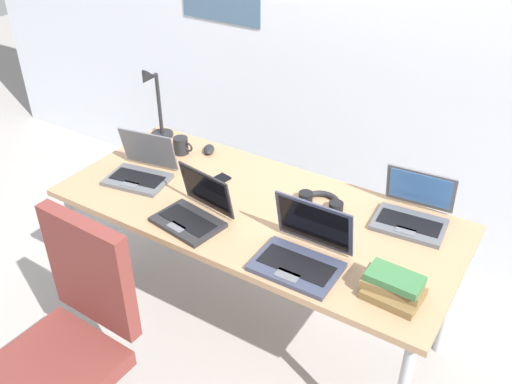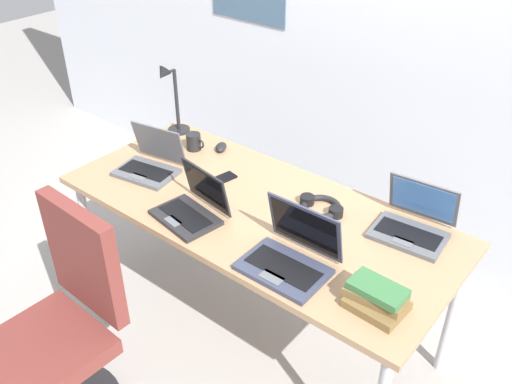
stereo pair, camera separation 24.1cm
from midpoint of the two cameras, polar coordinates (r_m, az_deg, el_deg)
The scene contains 14 objects.
ground_plane at distance 2.94m, azimuth -2.41°, elevation -13.58°, with size 12.00×12.00×0.00m, color gray.
wall_back at distance 3.10m, azimuth 8.97°, elevation 17.01°, with size 6.00×0.13×2.60m.
desk at distance 2.49m, azimuth -2.78°, elevation -2.73°, with size 1.80×0.80×0.74m.
desk_lamp at distance 3.01m, azimuth -12.66°, elevation 8.69°, with size 0.12×0.18×0.40m.
laptop_center at distance 2.40m, azimuth 13.04°, elevation -2.23°, with size 0.31×0.28×0.22m.
laptop_near_mouse at distance 2.73m, azimuth -14.23°, elevation 2.14°, with size 0.33×0.29×0.21m.
laptop_front_left at distance 2.13m, azimuth 1.47°, elevation -6.40°, with size 0.33×0.28×0.24m.
laptop_mid_desk at distance 2.38m, azimuth -9.34°, elevation -2.15°, with size 0.32×0.28×0.21m.
computer_mouse at distance 2.90m, azimuth -7.24°, elevation 4.29°, with size 0.06×0.10×0.03m, color black.
cell_phone at distance 2.65m, azimuth -6.69°, elevation 1.04°, with size 0.06×0.14×0.01m, color black.
headphones at distance 2.47m, azimuth 3.87°, elevation -1.16°, with size 0.21×0.18×0.04m.
book_stack at distance 2.03m, azimuth 10.60°, elevation -9.65°, with size 0.22×0.17×0.09m.
coffee_mug at distance 2.90m, azimuth -10.07°, elevation 4.64°, with size 0.11×0.08×0.09m.
office_chair at distance 2.43m, azimuth -21.34°, elevation -15.82°, with size 0.52×0.55×0.97m.
Camera 1 is at (1.08, -1.72, 2.14)m, focal length 38.99 mm.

